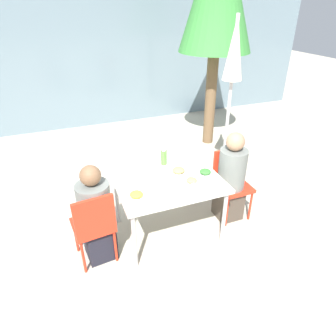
{
  "coord_description": "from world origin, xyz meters",
  "views": [
    {
      "loc": [
        -1.03,
        -2.64,
        2.48
      ],
      "look_at": [
        0.0,
        0.0,
        0.89
      ],
      "focal_mm": 32.0,
      "sensor_mm": 36.0,
      "label": 1
    }
  ],
  "objects": [
    {
      "name": "drinking_cup",
      "position": [
        0.17,
        -0.33,
        0.78
      ],
      "size": [
        0.08,
        0.08,
        0.09
      ],
      "color": "white",
      "rests_on": "dining_table"
    },
    {
      "name": "ground_plane",
      "position": [
        0.0,
        0.0,
        0.0
      ],
      "size": [
        24.0,
        24.0,
        0.0
      ],
      "primitive_type": "plane",
      "color": "#B2A893"
    },
    {
      "name": "plate_2",
      "position": [
        0.16,
        0.09,
        0.76
      ],
      "size": [
        0.26,
        0.26,
        0.07
      ],
      "color": "white",
      "rests_on": "dining_table"
    },
    {
      "name": "plate_3",
      "position": [
        -0.42,
        -0.21,
        0.76
      ],
      "size": [
        0.24,
        0.24,
        0.07
      ],
      "color": "white",
      "rests_on": "dining_table"
    },
    {
      "name": "person_left",
      "position": [
        -0.83,
        -0.09,
        0.53
      ],
      "size": [
        0.34,
        0.34,
        1.12
      ],
      "rotation": [
        0.0,
        0.0,
        0.11
      ],
      "color": "black",
      "rests_on": "ground"
    },
    {
      "name": "dining_table",
      "position": [
        0.0,
        0.0,
        0.67
      ],
      "size": [
        1.16,
        0.91,
        0.74
      ],
      "color": "silver",
      "rests_on": "ground"
    },
    {
      "name": "chair_left",
      "position": [
        -0.87,
        -0.18,
        0.52
      ],
      "size": [
        0.44,
        0.44,
        0.88
      ],
      "rotation": [
        0.0,
        0.0,
        0.11
      ],
      "color": "red",
      "rests_on": "ground"
    },
    {
      "name": "person_right",
      "position": [
        0.83,
        0.0,
        0.55
      ],
      "size": [
        0.33,
        0.33,
        1.17
      ],
      "rotation": [
        0.0,
        0.0,
        -3.14
      ],
      "color": "#473D33",
      "rests_on": "ground"
    },
    {
      "name": "plate_1",
      "position": [
        0.44,
        -0.05,
        0.76
      ],
      "size": [
        0.23,
        0.23,
        0.07
      ],
      "color": "white",
      "rests_on": "dining_table"
    },
    {
      "name": "building_facade",
      "position": [
        0.0,
        4.03,
        1.5
      ],
      "size": [
        10.0,
        0.2,
        3.0
      ],
      "color": "slate",
      "rests_on": "ground"
    },
    {
      "name": "salad_bowl",
      "position": [
        -0.27,
        0.05,
        0.76
      ],
      "size": [
        0.16,
        0.16,
        0.05
      ],
      "color": "white",
      "rests_on": "dining_table"
    },
    {
      "name": "closed_umbrella",
      "position": [
        1.15,
        0.7,
        1.7
      ],
      "size": [
        0.36,
        0.36,
        2.35
      ],
      "color": "#333333",
      "rests_on": "ground"
    },
    {
      "name": "chair_right",
      "position": [
        0.88,
        0.08,
        0.52
      ],
      "size": [
        0.4,
        0.4,
        0.88
      ],
      "rotation": [
        0.0,
        0.0,
        -3.14
      ],
      "color": "red",
      "rests_on": "ground"
    },
    {
      "name": "bottle",
      "position": [
        0.08,
        0.35,
        0.83
      ],
      "size": [
        0.07,
        0.07,
        0.2
      ],
      "color": "#51A338",
      "rests_on": "dining_table"
    },
    {
      "name": "plate_0",
      "position": [
        0.21,
        -0.16,
        0.76
      ],
      "size": [
        0.21,
        0.21,
        0.06
      ],
      "color": "white",
      "rests_on": "dining_table"
    }
  ]
}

